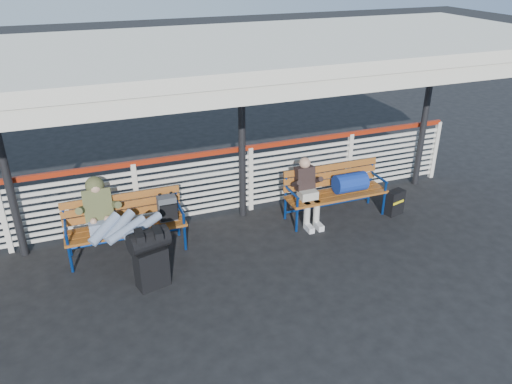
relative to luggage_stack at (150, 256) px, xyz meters
name	(u,v)px	position (x,y,z in m)	size (l,w,h in m)	color
ground	(163,294)	(0.08, -0.24, -0.49)	(60.00, 60.00, 0.00)	black
fence	(136,194)	(0.08, 1.66, 0.17)	(12.08, 0.08, 1.24)	silver
canopy	(129,58)	(0.08, 0.63, 2.55)	(12.60, 3.60, 3.16)	silver
luggage_stack	(150,256)	(0.00, 0.00, 0.00)	(0.60, 0.43, 0.90)	black
bench_left	(134,217)	(-0.05, 1.04, 0.09)	(1.80, 0.56, 0.92)	#A66B20
bench_right	(342,185)	(3.49, 0.89, 0.10)	(1.80, 0.56, 0.92)	#A66B20
traveler_man	(116,222)	(-0.35, 0.69, 0.24)	(0.94, 1.64, 0.77)	#8FA0C1
companion_person	(307,191)	(2.82, 0.88, 0.11)	(0.32, 0.66, 1.15)	#B8B5A7
suitcase_side	(395,202)	(4.42, 0.58, -0.26)	(0.36, 0.27, 0.45)	black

